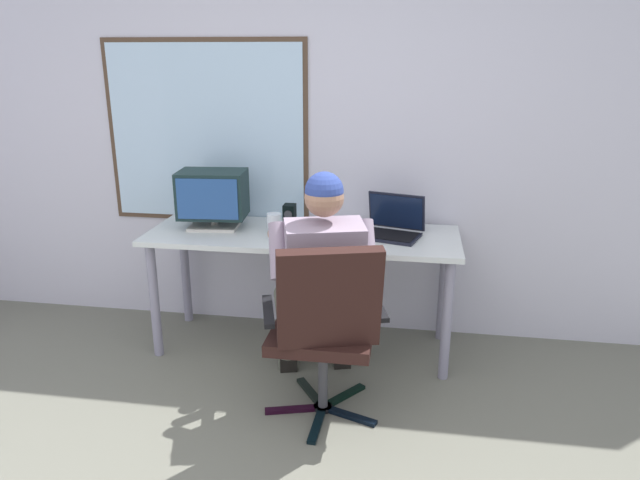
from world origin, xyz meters
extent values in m
cube|color=silver|center=(0.00, 2.16, 1.41)|extent=(5.91, 0.06, 2.81)
cube|color=#4C3828|center=(-0.73, 2.12, 1.30)|extent=(1.34, 0.01, 1.17)
cube|color=silver|center=(-0.73, 2.12, 1.30)|extent=(1.28, 0.02, 1.11)
cylinder|color=gray|center=(-0.90, 1.53, 0.36)|extent=(0.06, 0.06, 0.72)
cylinder|color=gray|center=(0.83, 1.53, 0.36)|extent=(0.06, 0.06, 0.72)
cylinder|color=gray|center=(-0.90, 2.03, 0.36)|extent=(0.06, 0.06, 0.72)
cylinder|color=gray|center=(0.83, 2.03, 0.36)|extent=(0.06, 0.06, 0.72)
cube|color=silver|center=(-0.04, 1.78, 0.74)|extent=(1.87, 0.64, 0.03)
cube|color=black|center=(0.05, 1.07, 0.01)|extent=(0.31, 0.13, 0.02)
cube|color=black|center=(0.19, 0.96, 0.01)|extent=(0.05, 0.31, 0.02)
cube|color=black|center=(0.34, 1.06, 0.01)|extent=(0.30, 0.15, 0.02)
cube|color=black|center=(0.29, 1.23, 0.01)|extent=(0.22, 0.27, 0.02)
cube|color=black|center=(0.11, 1.23, 0.01)|extent=(0.21, 0.28, 0.02)
cylinder|color=black|center=(0.20, 1.11, 0.01)|extent=(0.10, 0.10, 0.02)
cylinder|color=#3F3F44|center=(0.20, 1.11, 0.23)|extent=(0.05, 0.05, 0.41)
cube|color=black|center=(0.20, 1.11, 0.45)|extent=(0.51, 0.51, 0.06)
cube|color=black|center=(0.26, 0.89, 0.73)|extent=(0.50, 0.27, 0.50)
cube|color=black|center=(0.46, 1.18, 0.58)|extent=(0.15, 0.35, 0.02)
cube|color=black|center=(-0.07, 1.03, 0.58)|extent=(0.15, 0.35, 0.02)
cylinder|color=#505345|center=(0.29, 1.38, 0.48)|extent=(0.26, 0.44, 0.15)
cylinder|color=#505345|center=(0.23, 1.59, 0.24)|extent=(0.12, 0.12, 0.48)
cube|color=black|center=(0.22, 1.64, 0.04)|extent=(0.16, 0.26, 0.08)
cylinder|color=#505345|center=(-0.02, 1.30, 0.48)|extent=(0.26, 0.44, 0.15)
cylinder|color=#505345|center=(-0.07, 1.50, 0.24)|extent=(0.12, 0.12, 0.48)
cube|color=black|center=(-0.09, 1.56, 0.04)|extent=(0.16, 0.26, 0.08)
cube|color=gray|center=(0.20, 1.14, 0.75)|extent=(0.44, 0.36, 0.55)
sphere|color=#AA795E|center=(0.20, 1.14, 1.14)|extent=(0.19, 0.19, 0.19)
sphere|color=#2F4291|center=(0.20, 1.14, 1.17)|extent=(0.19, 0.19, 0.19)
cylinder|color=gray|center=(0.39, 1.25, 0.86)|extent=(0.15, 0.23, 0.29)
cylinder|color=#AA795E|center=(0.37, 1.33, 0.73)|extent=(0.13, 0.20, 0.27)
sphere|color=#AA795E|center=(0.36, 1.37, 0.70)|extent=(0.09, 0.09, 0.09)
cylinder|color=gray|center=(-0.03, 1.13, 0.86)|extent=(0.15, 0.23, 0.29)
cylinder|color=#AA795E|center=(-0.07, 1.26, 0.82)|extent=(0.10, 0.11, 0.26)
sphere|color=#AA795E|center=(-0.09, 1.35, 0.88)|extent=(0.09, 0.09, 0.09)
cube|color=beige|center=(-0.60, 1.82, 0.76)|extent=(0.31, 0.26, 0.02)
cylinder|color=beige|center=(-0.60, 1.82, 0.80)|extent=(0.04, 0.04, 0.05)
cube|color=#172A2A|center=(-0.60, 1.82, 0.97)|extent=(0.43, 0.30, 0.28)
cube|color=#264C8C|center=(-0.59, 1.68, 0.97)|extent=(0.36, 0.04, 0.24)
cube|color=black|center=(0.48, 1.78, 0.76)|extent=(0.40, 0.32, 0.02)
cube|color=black|center=(0.48, 1.78, 0.77)|extent=(0.36, 0.29, 0.00)
cube|color=black|center=(0.52, 1.92, 0.88)|extent=(0.35, 0.15, 0.22)
cube|color=#0F1933|center=(0.52, 1.91, 0.88)|extent=(0.32, 0.13, 0.20)
cylinder|color=silver|center=(-0.17, 1.64, 0.76)|extent=(0.07, 0.07, 0.00)
cylinder|color=silver|center=(-0.17, 1.64, 0.80)|extent=(0.01, 0.01, 0.07)
cylinder|color=silver|center=(-0.17, 1.64, 0.87)|extent=(0.09, 0.09, 0.08)
cylinder|color=#5A0520|center=(-0.17, 1.64, 0.84)|extent=(0.08, 0.08, 0.02)
cube|color=black|center=(-0.14, 1.89, 0.83)|extent=(0.07, 0.09, 0.15)
cylinder|color=#333338|center=(-0.14, 1.84, 0.85)|extent=(0.05, 0.01, 0.05)
cube|color=red|center=(0.04, 1.72, 0.77)|extent=(0.18, 0.13, 0.02)
cube|color=#1B4BA0|center=(0.03, 1.73, 0.79)|extent=(0.15, 0.12, 0.02)
cube|color=#278343|center=(0.03, 1.71, 0.82)|extent=(0.21, 0.15, 0.03)
camera|label=1|loc=(0.61, -1.54, 1.80)|focal=32.97mm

